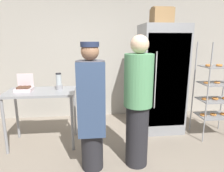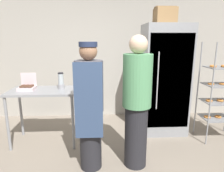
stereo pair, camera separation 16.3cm
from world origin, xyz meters
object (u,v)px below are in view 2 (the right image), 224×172
Objects in this scene: blender_pitcher at (61,82)px; person_customer at (137,103)px; cardboard_storage_box at (165,15)px; refrigerator at (164,80)px; donut_box at (27,87)px; person_baker at (90,106)px; baking_rack at (221,93)px.

person_customer is (1.13, -0.79, -0.13)m from blender_pitcher.
refrigerator is at bearing 40.60° from cardboard_storage_box.
cardboard_storage_box is at bearing 6.54° from donut_box.
cardboard_storage_box is (1.75, 0.22, 1.08)m from blender_pitcher.
refrigerator is 1.85m from blender_pitcher.
cardboard_storage_box is 1.69m from person_customer.
person_customer reaches higher than person_baker.
cardboard_storage_box is 0.20× the size of person_baker.
refrigerator is 1.12× the size of person_customer.
person_baker is at bearing -36.27° from donut_box.
person_customer reaches higher than blender_pitcher.
donut_box is at bearing -172.18° from refrigerator.
baking_rack is 2.72m from blender_pitcher.
blender_pitcher is 0.98m from person_baker.
refrigerator is 1.13m from cardboard_storage_box.
donut_box is 1.83m from person_customer.
person_customer reaches higher than baking_rack.
cardboard_storage_box is at bearing 162.24° from baking_rack.
baking_rack is 0.95× the size of person_customer.
refrigerator reaches higher than baking_rack.
blender_pitcher is 2.07m from cardboard_storage_box.
person_customer is at bearing -24.10° from donut_box.
refrigerator reaches higher than donut_box.
refrigerator is 5.72× the size of cardboard_storage_box.
blender_pitcher is (-2.71, 0.08, 0.21)m from baking_rack.
refrigerator is 1.17× the size of person_baker.
cardboard_storage_box is at bearing -139.40° from refrigerator.
person_baker is (1.06, -0.78, -0.08)m from donut_box.
baking_rack is at bearing -0.75° from donut_box.
person_customer is at bearing 2.53° from person_baker.
person_baker is (0.52, -0.82, -0.16)m from blender_pitcher.
refrigerator is 7.28× the size of blender_pitcher.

